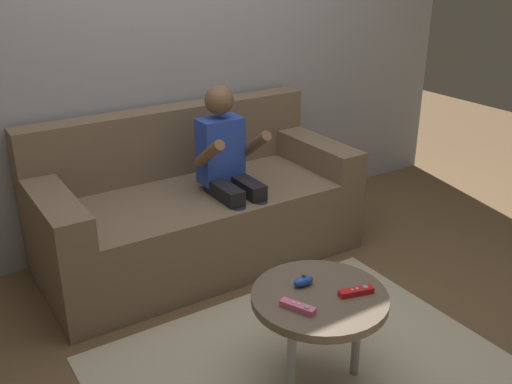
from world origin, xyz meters
The scene contains 9 objects.
ground_plane centered at (0.00, 0.00, 0.00)m, with size 8.63×8.63×0.00m, color brown.
wall_back centered at (0.00, 1.43, 1.25)m, with size 4.32×0.05×2.50m, color #999EA8.
couch centered at (-0.06, 1.03, 0.30)m, with size 1.76×0.80×0.83m.
person_seated_on_couch centered at (0.07, 0.85, 0.58)m, with size 0.34×0.41×1.01m.
coffee_table centered at (-0.15, -0.20, 0.38)m, with size 0.54×0.54×0.43m.
area_rug centered at (-0.15, -0.21, 0.00)m, with size 1.67×1.42×0.01m, color #BCB299.
game_remote_red_near_edge centered at (-0.03, -0.28, 0.44)m, with size 0.14×0.07×0.03m.
nunchuk_blue centered at (-0.16, -0.12, 0.45)m, with size 0.09×0.05×0.05m.
game_remote_pink_far_corner centered at (-0.28, -0.25, 0.44)m, with size 0.09×0.14×0.03m.
Camera 1 is at (-1.41, -1.70, 1.68)m, focal length 40.94 mm.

